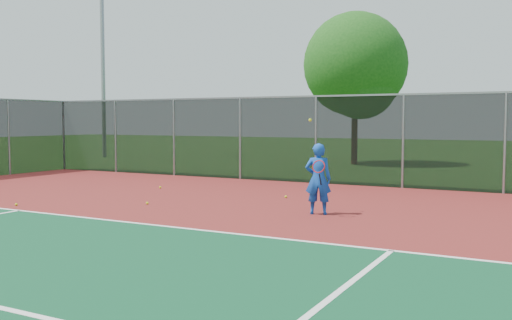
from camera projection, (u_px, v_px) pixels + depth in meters
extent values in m
plane|color=#225017|center=(189.00, 281.00, 7.76)|extent=(120.00, 120.00, 0.00)
cube|color=maroon|center=(257.00, 251.00, 9.52)|extent=(30.00, 20.00, 0.02)
cube|color=white|center=(392.00, 251.00, 9.47)|extent=(22.00, 0.10, 0.00)
cube|color=black|center=(403.00, 141.00, 18.23)|extent=(30.00, 0.04, 3.00)
cube|color=gray|center=(404.00, 94.00, 18.12)|extent=(30.00, 0.06, 0.06)
imported|color=blue|center=(318.00, 179.00, 13.15)|extent=(0.69, 0.55, 1.65)
cylinder|color=black|center=(320.00, 179.00, 12.86)|extent=(0.03, 0.15, 0.27)
torus|color=#A51414|center=(319.00, 166.00, 12.75)|extent=(0.30, 0.13, 0.29)
sphere|color=#D7EC1B|center=(310.00, 120.00, 13.26)|extent=(0.07, 0.07, 0.07)
sphere|color=#D7EC1B|center=(286.00, 197.00, 15.96)|extent=(0.07, 0.07, 0.07)
sphere|color=#D7EC1B|center=(160.00, 187.00, 18.18)|extent=(0.07, 0.07, 0.07)
sphere|color=#D7EC1B|center=(147.00, 203.00, 14.71)|extent=(0.07, 0.07, 0.07)
sphere|color=#D7EC1B|center=(16.00, 204.00, 14.49)|extent=(0.07, 0.07, 0.07)
cylinder|color=gray|center=(103.00, 49.00, 33.37)|extent=(0.24, 0.24, 12.75)
cylinder|color=#341E12|center=(354.00, 135.00, 28.28)|extent=(0.30, 0.30, 2.88)
sphere|color=#184C14|center=(355.00, 64.00, 28.04)|extent=(5.11, 5.11, 5.11)
sphere|color=#184C14|center=(361.00, 83.00, 27.65)|extent=(3.51, 3.51, 3.51)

